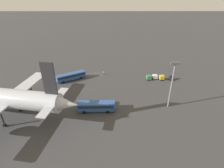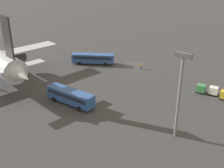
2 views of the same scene
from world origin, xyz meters
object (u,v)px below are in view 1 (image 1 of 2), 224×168
cargo_cart_yellow (162,77)px  airplane (3,98)px  worker_person (104,73)px  shuttle_bus_far (96,106)px  cargo_cart_green (149,77)px  shuttle_bus_near (71,76)px  cargo_cart_white (155,77)px  baggage_tug (171,78)px

cargo_cart_yellow → airplane: bearing=26.0°
worker_person → cargo_cart_yellow: cargo_cart_yellow is taller
shuttle_bus_far → cargo_cart_green: shuttle_bus_far is taller
shuttle_bus_near → cargo_cart_green: 33.12m
cargo_cart_yellow → shuttle_bus_far: bearing=39.8°
shuttle_bus_far → cargo_cart_white: 32.62m
baggage_tug → cargo_cart_yellow: (4.05, 0.07, 0.25)m
worker_person → cargo_cart_white: (-22.16, 4.57, 0.32)m
cargo_cart_yellow → cargo_cart_white: (2.75, -0.65, 0.00)m
cargo_cart_green → airplane: bearing=28.7°
shuttle_bus_near → cargo_cart_white: shuttle_bus_near is taller
baggage_tug → shuttle_bus_far: bearing=39.8°
cargo_cart_white → cargo_cart_yellow: bearing=166.6°
airplane → shuttle_bus_near: size_ratio=3.73×
shuttle_bus_far → cargo_cart_white: size_ratio=5.40×
shuttle_bus_near → baggage_tug: 42.67m
airplane → shuttle_bus_far: size_ratio=3.80×
shuttle_bus_far → cargo_cart_white: shuttle_bus_far is taller
shuttle_bus_near → cargo_cart_green: bearing=148.9°
airplane → cargo_cart_white: 56.04m
airplane → cargo_cart_green: (-46.54, -25.45, -5.84)m
shuttle_bus_far → cargo_cart_green: size_ratio=5.40×
airplane → worker_person: (-27.13, -30.59, -6.17)m
airplane → worker_person: 41.35m
airplane → cargo_cart_yellow: (-52.04, -25.36, -5.84)m
shuttle_bus_far → worker_person: shuttle_bus_far is taller
baggage_tug → cargo_cart_white: (6.80, -0.58, 0.25)m
cargo_cart_green → baggage_tug: bearing=179.9°
airplane → shuttle_bus_far: airplane is taller
cargo_cart_white → cargo_cart_green: same height
airplane → shuttle_bus_near: 29.31m
worker_person → cargo_cart_green: cargo_cart_green is taller
baggage_tug → cargo_cart_green: baggage_tug is taller
shuttle_bus_near → cargo_cart_white: 35.87m
shuttle_bus_far → cargo_cart_yellow: bearing=-141.2°
shuttle_bus_near → cargo_cart_yellow: size_ratio=5.50×
baggage_tug → cargo_cart_white: bearing=-1.1°
airplane → shuttle_bus_far: bearing=-162.6°
shuttle_bus_near → baggage_tug: bearing=148.9°
shuttle_bus_far → worker_person: bearing=-93.9°
cargo_cart_white → shuttle_bus_near: bearing=0.8°
cargo_cart_white → worker_person: bearing=-11.7°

